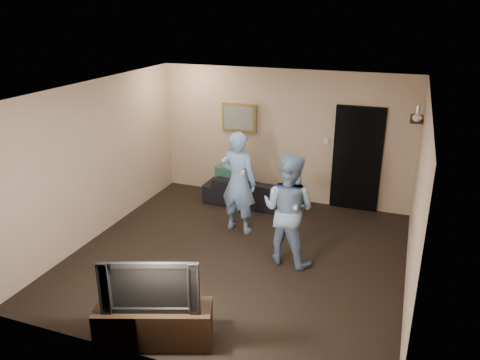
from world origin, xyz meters
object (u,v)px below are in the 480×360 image
at_px(wii_player_right, 288,209).
at_px(television, 151,283).
at_px(sofa, 252,191).
at_px(tv_console, 154,324).
at_px(wii_player_left, 238,182).

bearing_deg(wii_player_right, television, -112.19).
bearing_deg(wii_player_right, sofa, 122.46).
bearing_deg(sofa, television, 95.03).
xyz_separation_m(tv_console, wii_player_left, (-0.10, 3.08, 0.64)).
relative_size(sofa, wii_player_right, 1.08).
distance_m(wii_player_left, wii_player_right, 1.29).
height_order(television, wii_player_left, wii_player_left).
bearing_deg(television, wii_player_left, 72.02).
bearing_deg(wii_player_right, wii_player_left, 145.28).
bearing_deg(tv_console, sofa, 73.46).
relative_size(wii_player_left, wii_player_right, 1.03).
height_order(sofa, television, television).
xyz_separation_m(sofa, tv_console, (0.25, -4.24, -0.02)).
relative_size(tv_console, television, 1.20).
height_order(tv_console, television, television).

